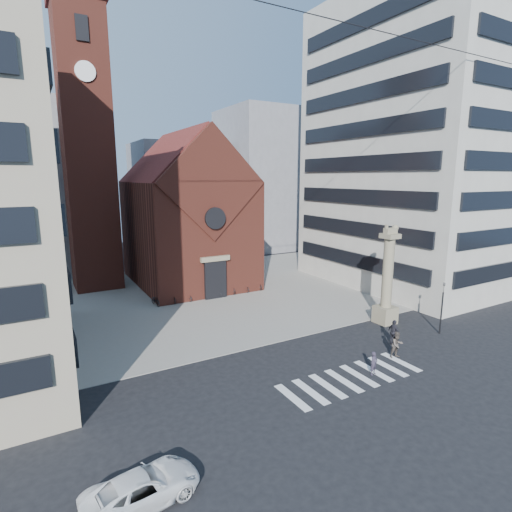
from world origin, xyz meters
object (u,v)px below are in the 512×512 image
at_px(pedestrian_0, 374,363).
at_px(pedestrian_2, 394,332).
at_px(traffic_light, 442,307).
at_px(scooter_0, 156,300).
at_px(white_car, 142,488).
at_px(lion_column, 387,285).
at_px(pedestrian_1, 397,345).

distance_m(pedestrian_0, pedestrian_2, 5.50).
xyz_separation_m(traffic_light, pedestrian_0, (-9.86, -2.32, -1.51)).
xyz_separation_m(traffic_light, pedestrian_2, (-5.04, 0.34, -1.31)).
height_order(pedestrian_2, scooter_0, pedestrian_2).
bearing_deg(white_car, traffic_light, -86.07).
relative_size(lion_column, scooter_0, 4.44).
distance_m(white_car, pedestrian_0, 15.91).
bearing_deg(lion_column, pedestrian_2, -129.80).
distance_m(lion_column, pedestrian_2, 5.38).
bearing_deg(white_car, scooter_0, -24.89).
xyz_separation_m(pedestrian_1, scooter_0, (-11.60, 19.92, -0.39)).
bearing_deg(pedestrian_2, traffic_light, -89.58).
bearing_deg(pedestrian_0, lion_column, 31.82).
distance_m(lion_column, scooter_0, 21.99).
bearing_deg(pedestrian_1, traffic_light, 21.91).
relative_size(white_car, pedestrian_1, 2.40).
distance_m(pedestrian_2, scooter_0, 22.50).
bearing_deg(scooter_0, pedestrian_0, -74.45).
relative_size(pedestrian_1, scooter_0, 0.98).
bearing_deg(pedestrian_1, scooter_0, 130.82).
xyz_separation_m(white_car, pedestrian_0, (15.62, 3.05, 0.14)).
bearing_deg(scooter_0, traffic_light, -51.81).
distance_m(lion_column, pedestrian_0, 10.44).
bearing_deg(pedestrian_1, pedestrian_2, 57.68).
relative_size(pedestrian_2, scooter_0, 1.00).
bearing_deg(traffic_light, lion_column, 116.46).
distance_m(white_car, pedestrian_2, 21.21).
distance_m(pedestrian_0, scooter_0, 22.51).
height_order(white_car, pedestrian_0, pedestrian_0).
relative_size(white_car, pedestrian_0, 2.96).
height_order(pedestrian_1, pedestrian_2, pedestrian_2).
height_order(white_car, pedestrian_1, pedestrian_1).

